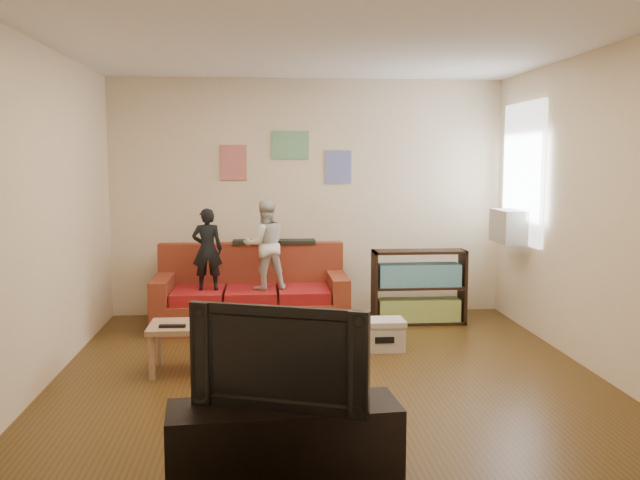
{
  "coord_description": "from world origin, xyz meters",
  "views": [
    {
      "loc": [
        -0.53,
        -5.7,
        1.8
      ],
      "look_at": [
        0.0,
        0.8,
        1.05
      ],
      "focal_mm": 40.0,
      "sensor_mm": 36.0,
      "label": 1
    }
  ],
  "objects": [
    {
      "name": "artwork_left",
      "position": [
        -0.85,
        2.48,
        1.75
      ],
      "size": [
        0.3,
        0.01,
        0.4
      ],
      "primitive_type": "cube",
      "color": "#D87266",
      "rests_on": "room_shell"
    },
    {
      "name": "bookshelf",
      "position": [
        1.17,
        1.84,
        0.36
      ],
      "size": [
        1.01,
        0.3,
        0.81
      ],
      "color": "black",
      "rests_on": "ground"
    },
    {
      "name": "coffee_table",
      "position": [
        -1.03,
        0.25,
        0.35
      ],
      "size": [
        0.92,
        0.5,
        0.41
      ],
      "color": "tan",
      "rests_on": "ground"
    },
    {
      "name": "tissue",
      "position": [
        0.11,
        0.49,
        0.05
      ],
      "size": [
        0.11,
        0.11,
        0.1
      ],
      "primitive_type": "sphere",
      "rotation": [
        0.0,
        0.0,
        0.07
      ],
      "color": "white",
      "rests_on": "ground"
    },
    {
      "name": "sofa",
      "position": [
        -0.65,
        1.89,
        0.3
      ],
      "size": [
        2.04,
        0.94,
        0.9
      ],
      "color": "maroon",
      "rests_on": "ground"
    },
    {
      "name": "artwork_right",
      "position": [
        0.35,
        2.48,
        1.7
      ],
      "size": [
        0.3,
        0.01,
        0.38
      ],
      "primitive_type": "cube",
      "color": "#727FCC",
      "rests_on": "room_shell"
    },
    {
      "name": "child_a",
      "position": [
        -1.1,
        1.72,
        0.86
      ],
      "size": [
        0.32,
        0.21,
        0.86
      ],
      "primitive_type": "imported",
      "rotation": [
        0.0,
        0.0,
        3.16
      ],
      "color": "black",
      "rests_on": "sofa"
    },
    {
      "name": "ac_unit",
      "position": [
        2.1,
        1.65,
        1.08
      ],
      "size": [
        0.28,
        0.55,
        0.35
      ],
      "primitive_type": "cube",
      "color": "#B7B2A3",
      "rests_on": "window"
    },
    {
      "name": "room_shell",
      "position": [
        0.0,
        0.0,
        1.35
      ],
      "size": [
        4.52,
        5.02,
        2.72
      ],
      "color": "#503514",
      "rests_on": "ground"
    },
    {
      "name": "child_b",
      "position": [
        -0.5,
        1.72,
        0.9
      ],
      "size": [
        0.53,
        0.46,
        0.95
      ],
      "primitive_type": "imported",
      "rotation": [
        0.0,
        0.0,
        3.39
      ],
      "color": "silver",
      "rests_on": "sofa"
    },
    {
      "name": "file_box",
      "position": [
        0.59,
        0.8,
        0.15
      ],
      "size": [
        0.42,
        0.32,
        0.29
      ],
      "color": "silver",
      "rests_on": "ground"
    },
    {
      "name": "television",
      "position": [
        -0.42,
        -1.96,
        0.75
      ],
      "size": [
        0.96,
        0.46,
        0.56
      ],
      "primitive_type": "imported",
      "rotation": [
        0.0,
        0.0,
        -0.35
      ],
      "color": "black",
      "rests_on": "tv_stand"
    },
    {
      "name": "remote",
      "position": [
        -1.28,
        0.13,
        0.42
      ],
      "size": [
        0.22,
        0.06,
        0.02
      ],
      "primitive_type": "cube",
      "rotation": [
        0.0,
        0.0,
        -0.05
      ],
      "color": "black",
      "rests_on": "coffee_table"
    },
    {
      "name": "tv_stand",
      "position": [
        -0.42,
        -1.96,
        0.24
      ],
      "size": [
        1.29,
        0.52,
        0.47
      ],
      "primitive_type": "cube",
      "rotation": [
        0.0,
        0.0,
        0.08
      ],
      "color": "black",
      "rests_on": "ground"
    },
    {
      "name": "window",
      "position": [
        2.22,
        1.65,
        1.64
      ],
      "size": [
        0.04,
        1.08,
        1.48
      ],
      "primitive_type": "cube",
      "color": "white",
      "rests_on": "room_shell"
    },
    {
      "name": "game_controller",
      "position": [
        -0.83,
        0.3,
        0.43
      ],
      "size": [
        0.14,
        0.06,
        0.03
      ],
      "primitive_type": "cube",
      "rotation": [
        0.0,
        0.0,
        -0.2
      ],
      "color": "white",
      "rests_on": "coffee_table"
    },
    {
      "name": "artwork_center",
      "position": [
        -0.2,
        2.48,
        1.95
      ],
      "size": [
        0.42,
        0.01,
        0.32
      ],
      "primitive_type": "cube",
      "color": "#72B27F",
      "rests_on": "room_shell"
    }
  ]
}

